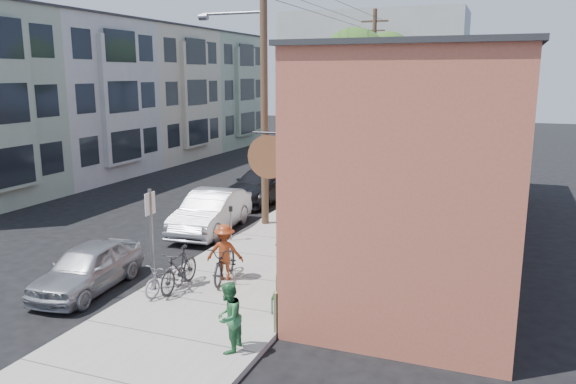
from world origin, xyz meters
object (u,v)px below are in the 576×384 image
(tree_bare, at_px, (319,138))
(car_0, at_px, (88,268))
(cyclist, at_px, (225,252))
(patron_green, at_px, (228,317))
(parked_bike_b, at_px, (166,277))
(parking_meter_far, at_px, (295,184))
(parked_bike_a, at_px, (179,269))
(patio_chair_b, at_px, (282,296))
(parking_meter_near, at_px, (231,218))
(car_1, at_px, (211,212))
(patio_chair_a, at_px, (292,278))
(car_3, at_px, (307,169))
(sign_post, at_px, (151,230))
(tree_leafy_far, at_px, (387,59))
(tree_leafy_mid, at_px, (354,64))
(car_2, at_px, (262,185))
(bus, at_px, (321,135))
(car_4, at_px, (333,157))
(patron_grey, at_px, (282,249))
(utility_pole_near, at_px, (263,88))

(tree_bare, height_order, car_0, tree_bare)
(tree_bare, relative_size, cyclist, 3.43)
(patron_green, distance_m, parked_bike_b, 3.86)
(parking_meter_far, bearing_deg, parked_bike_a, -86.14)
(parking_meter_far, xyz_separation_m, cyclist, (1.58, -10.01, -0.02))
(tree_bare, distance_m, patio_chair_b, 13.91)
(parking_meter_near, bearing_deg, patio_chair_b, -52.00)
(tree_bare, bearing_deg, parking_meter_far, -107.70)
(cyclist, height_order, car_1, cyclist)
(patio_chair_a, relative_size, car_1, 0.18)
(car_3, bearing_deg, sign_post, -82.11)
(cyclist, distance_m, car_1, 5.61)
(parked_bike_b, bearing_deg, sign_post, 177.58)
(patron_green, xyz_separation_m, car_1, (-5.07, 8.48, -0.13))
(parking_meter_far, bearing_deg, tree_leafy_far, 88.19)
(patron_green, relative_size, car_1, 0.32)
(patron_green, relative_size, car_3, 0.31)
(tree_leafy_far, distance_m, parked_bike_b, 29.55)
(parking_meter_far, height_order, cyclist, cyclist)
(tree_bare, height_order, tree_leafy_far, tree_leafy_far)
(tree_bare, bearing_deg, car_0, -99.74)
(tree_leafy_mid, xyz_separation_m, cyclist, (1.03, -18.14, -5.49))
(car_1, bearing_deg, sign_post, -81.51)
(car_0, height_order, car_2, car_2)
(tree_leafy_far, height_order, bus, tree_leafy_far)
(car_1, bearing_deg, parked_bike_a, -75.14)
(tree_bare, height_order, tree_leafy_mid, tree_leafy_mid)
(tree_leafy_mid, xyz_separation_m, tree_leafy_far, (0.00, 9.28, 0.51))
(car_1, xyz_separation_m, car_4, (0.00, 16.27, -0.10))
(parking_meter_far, height_order, patron_grey, patron_grey)
(car_4, bearing_deg, parked_bike_a, -86.31)
(patio_chair_a, bearing_deg, parking_meter_near, 157.18)
(tree_leafy_mid, relative_size, car_2, 1.57)
(tree_leafy_mid, xyz_separation_m, car_4, (-2.00, 2.85, -5.76))
(cyclist, bearing_deg, parked_bike_b, 38.84)
(patron_green, height_order, car_2, patron_green)
(utility_pole_near, relative_size, patron_grey, 5.70)
(parking_meter_far, distance_m, patio_chair_a, 11.02)
(patio_chair_a, bearing_deg, car_2, 140.33)
(parking_meter_near, bearing_deg, parked_bike_b, -83.58)
(utility_pole_near, relative_size, patron_green, 6.56)
(parked_bike_a, bearing_deg, cyclist, 51.25)
(parked_bike_b, bearing_deg, tree_bare, 97.87)
(sign_post, height_order, car_3, sign_post)
(patio_chair_b, relative_size, car_2, 0.16)
(patio_chair_a, xyz_separation_m, patron_grey, (-0.68, 1.02, 0.44))
(cyclist, bearing_deg, parking_meter_far, -96.75)
(patio_chair_b, xyz_separation_m, car_0, (-5.72, -0.23, 0.07))
(cyclist, xyz_separation_m, car_1, (-3.03, 4.72, -0.18))
(car_0, height_order, car_3, car_3)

